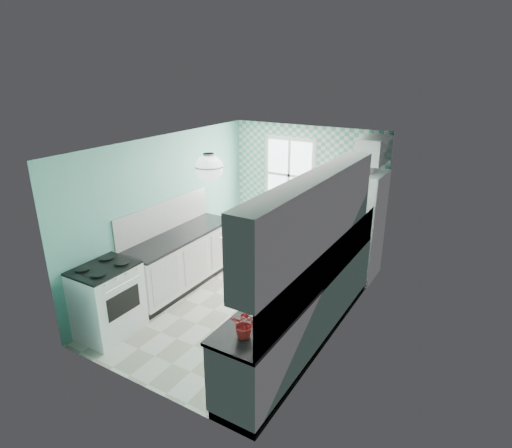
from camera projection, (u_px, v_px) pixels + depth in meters
The scene contains 26 objects.
floor at pixel (245, 303), 6.74m from camera, with size 3.00×4.40×0.02m, color silver.
ceiling at pixel (244, 143), 5.86m from camera, with size 3.00×4.40×0.02m, color white.
wall_back at pixel (307, 192), 8.08m from camera, with size 3.00×0.02×2.50m, color #66B4A3.
wall_front at pixel (133, 293), 4.53m from camera, with size 3.00×0.02×2.50m, color #66B4A3.
wall_left at pixel (167, 212), 7.03m from camera, with size 0.02×4.40×2.50m, color #66B4A3.
wall_right at pixel (342, 250), 5.58m from camera, with size 0.02×4.40×2.50m, color #66B4A3.
accent_wall at pixel (306, 193), 8.06m from camera, with size 3.00×0.01×2.50m, color #5AB99C.
window at pixel (289, 175), 8.10m from camera, with size 1.04×0.05×1.44m.
backsplash_right at pixel (329, 265), 5.29m from camera, with size 0.02×3.60×0.51m, color white.
backsplash_left at pixel (165, 216), 6.98m from camera, with size 0.02×2.15×0.51m, color white.
upper_cabinets_right at pixel (314, 214), 4.95m from camera, with size 0.33×3.20×0.90m, color silver.
upper_cabinet_fridge at pixel (374, 149), 6.80m from camera, with size 0.40×0.74×0.40m, color silver.
ceiling_light at pixel (209, 168), 5.28m from camera, with size 0.34×0.34×0.35m.
base_cabinets_right at pixel (305, 310), 5.69m from camera, with size 0.60×3.60×0.90m, color white.
countertop_right at pixel (306, 279), 5.53m from camera, with size 0.63×3.60×0.04m, color black.
base_cabinets_left at pixel (181, 261), 7.10m from camera, with size 0.60×2.15×0.90m, color white.
countertop_left at pixel (180, 235), 6.93m from camera, with size 0.63×2.15×0.04m, color black.
fridge at pixel (356, 225), 7.35m from camera, with size 0.81×0.80×1.87m.
stove at pixel (107, 299), 5.83m from camera, with size 0.66×0.82×0.99m.
sink at pixel (329, 257), 6.13m from camera, with size 0.45×0.38×0.53m.
rug at pixel (271, 283), 7.32m from camera, with size 0.74×1.05×0.02m, color maroon.
dish_towel at pixel (316, 271), 6.69m from camera, with size 0.01×0.22×0.32m, color teal.
fruit_bowl at pixel (263, 317), 4.60m from camera, with size 0.26×0.26×0.06m, color white.
potted_plant at pixel (245, 324), 4.26m from camera, with size 0.27×0.23×0.30m, color #A40C10.
soap_bottle at pixel (348, 236), 6.58m from camera, with size 0.10×0.10×0.21m, color #88A3BB.
microwave at pixel (361, 164), 6.97m from camera, with size 0.48×0.32×0.26m, color silver.
Camera 1 is at (3.16, -4.96, 3.52)m, focal length 30.00 mm.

